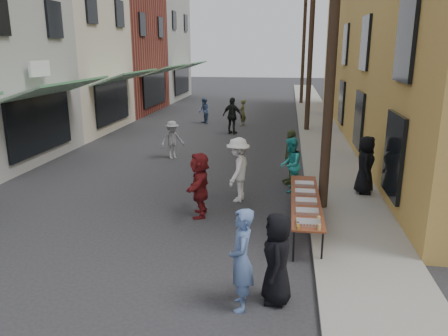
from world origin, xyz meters
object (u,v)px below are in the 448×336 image
(guest_front_a, at_px, (277,259))
(server, at_px, (365,165))
(serving_table, at_px, (306,200))
(guest_front_c, at_px, (290,165))
(utility_pole_mid, at_px, (311,45))
(utility_pole_far, at_px, (304,46))
(catering_tray_sausage, at_px, (308,223))
(utility_pole_near, at_px, (333,40))

(guest_front_a, height_order, server, server)
(serving_table, height_order, guest_front_c, guest_front_c)
(utility_pole_mid, distance_m, server, 11.28)
(serving_table, bearing_deg, server, 55.71)
(guest_front_c, bearing_deg, utility_pole_far, -173.92)
(guest_front_a, relative_size, server, 0.94)
(serving_table, xyz_separation_m, server, (1.83, 2.68, 0.26))
(utility_pole_far, height_order, serving_table, utility_pole_far)
(utility_pole_far, distance_m, catering_tray_sausage, 27.23)
(utility_pole_far, bearing_deg, guest_front_c, -92.29)
(utility_pole_far, distance_m, guest_front_c, 22.79)
(guest_front_c, xyz_separation_m, server, (2.20, -0.16, 0.12))
(serving_table, distance_m, guest_front_a, 3.48)
(server, bearing_deg, guest_front_a, 166.39)
(serving_table, bearing_deg, utility_pole_near, 68.10)
(utility_pole_mid, height_order, catering_tray_sausage, utility_pole_mid)
(guest_front_a, bearing_deg, guest_front_c, 176.20)
(utility_pole_near, relative_size, server, 5.17)
(serving_table, bearing_deg, catering_tray_sausage, -90.00)
(utility_pole_far, relative_size, guest_front_c, 5.32)
(utility_pole_mid, relative_size, guest_front_a, 5.48)
(utility_pole_near, bearing_deg, guest_front_a, -103.42)
(catering_tray_sausage, height_order, server, server)
(utility_pole_near, xyz_separation_m, guest_front_c, (-0.90, 1.52, -3.65))
(utility_pole_far, bearing_deg, serving_table, -91.20)
(catering_tray_sausage, bearing_deg, guest_front_c, 94.72)
(catering_tray_sausage, xyz_separation_m, server, (1.83, 4.33, 0.18))
(catering_tray_sausage, relative_size, guest_front_a, 0.30)
(catering_tray_sausage, bearing_deg, guest_front_a, -108.75)
(utility_pole_mid, xyz_separation_m, server, (1.30, -10.63, -3.53))
(utility_pole_near, distance_m, guest_front_c, 4.06)
(catering_tray_sausage, height_order, guest_front_a, guest_front_a)
(utility_pole_near, bearing_deg, utility_pole_far, 90.00)
(utility_pole_near, relative_size, utility_pole_mid, 1.00)
(catering_tray_sausage, bearing_deg, serving_table, 90.00)
(serving_table, xyz_separation_m, guest_front_c, (-0.37, 2.84, 0.13))
(serving_table, distance_m, server, 3.26)
(utility_pole_near, height_order, serving_table, utility_pole_near)
(utility_pole_near, bearing_deg, server, 46.42)
(catering_tray_sausage, xyz_separation_m, guest_front_c, (-0.37, 4.49, 0.06))
(catering_tray_sausage, relative_size, guest_front_c, 0.30)
(utility_pole_near, xyz_separation_m, guest_front_a, (-1.13, -4.74, -3.68))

